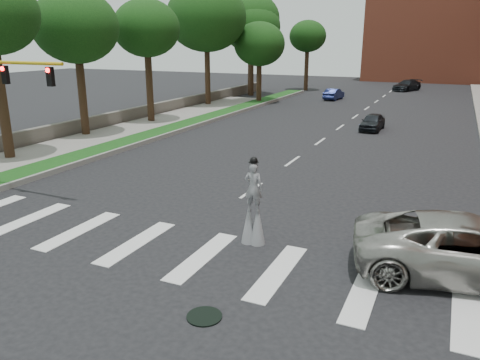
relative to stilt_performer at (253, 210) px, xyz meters
The scene contains 19 objects.
ground_plane 3.74m from the stilt_performer, 131.69° to the right, with size 160.00×160.00×0.00m, color black.
grass_median 22.23m from the stilt_performer, 128.61° to the left, with size 2.00×60.00×0.25m, color #123F12.
median_curb 21.59m from the stilt_performer, 126.43° to the left, with size 0.20×60.00×0.28m, color gray.
sidewalk_left 18.43m from the stilt_performer, 156.43° to the left, with size 4.00×60.00×0.18m, color gray.
stone_wall 27.38m from the stilt_performer, 135.00° to the left, with size 0.50×56.00×1.10m, color #56514A.
manhole 4.84m from the stilt_performer, 82.12° to the right, with size 0.90×0.90×0.04m, color black.
building_backdrop 75.84m from the stilt_performer, 87.23° to the left, with size 26.00×14.00×18.00m, color #C1593C.
stilt_performer is the anchor object (origin of this frame).
suv_crossing 6.66m from the stilt_performer, ahead, with size 3.04×6.59×1.83m, color #A3A19A.
car_near 23.23m from the stilt_performer, 89.64° to the left, with size 1.50×3.73×1.27m, color black.
car_mid 41.73m from the stilt_performer, 99.95° to the left, with size 1.36×3.90×1.29m, color #161F50.
car_far 55.09m from the stilt_performer, 90.49° to the left, with size 2.06×5.07×1.47m, color black.
tree_2 22.80m from the stilt_performer, 146.51° to the left, with size 5.81×5.81×10.03m.
tree_3 26.52m from the stilt_performer, 132.51° to the left, with size 5.36×5.36×9.88m.
tree_4 36.28m from the stilt_performer, 120.78° to the left, with size 8.13×8.13×12.39m.
tree_5 46.18m from the stilt_performer, 113.52° to the left, with size 7.15×7.15×12.23m.
tree_6 37.97m from the stilt_performer, 112.06° to the left, with size 5.51×5.51×8.62m.
tree_7 52.29m from the stilt_performer, 104.92° to the left, with size 4.97×4.97×9.32m.
tree_8 45.31m from the stilt_performer, 113.31° to the left, with size 6.99×6.99×11.17m.
Camera 1 is at (8.08, -10.96, 6.67)m, focal length 35.00 mm.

